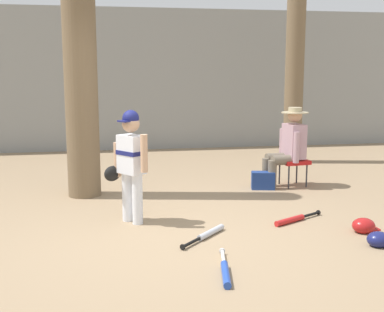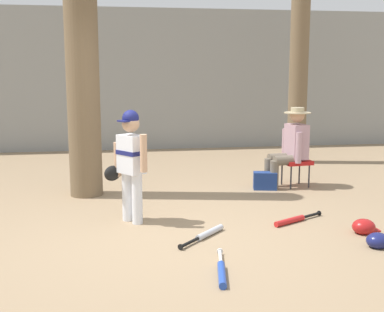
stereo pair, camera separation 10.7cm
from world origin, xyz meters
The scene contains 13 objects.
ground_plane centered at (0.00, 0.00, 0.00)m, with size 60.00×60.00×0.00m, color #937A5B.
concrete_back_wall centered at (0.00, 6.36, 1.55)m, with size 18.00×0.36×3.10m, color gray.
tree_near_player centered at (-0.94, 2.09, 2.02)m, with size 0.75×0.75×4.81m.
tree_behind_spectator centered at (2.91, 4.12, 1.99)m, with size 0.55×0.55×4.55m.
young_ballplayer centered at (-0.36, 0.69, 0.74)m, with size 0.53×0.50×1.31m.
folding_stool centered at (2.18, 2.15, 0.36)m, with size 0.45×0.45×0.41m.
seated_spectator centered at (2.08, 2.14, 0.64)m, with size 0.67×0.54×1.20m.
handbag_beside_stool centered at (1.66, 2.02, 0.13)m, with size 0.34×0.18×0.26m, color navy.
bat_blue_youth centered at (0.35, -1.00, 0.03)m, with size 0.20×0.80×0.07m.
bat_red_barrel centered at (1.49, 0.36, 0.03)m, with size 0.70×0.42×0.07m.
bat_aluminum_silver centered at (0.41, 0.02, 0.03)m, with size 0.58×0.62×0.07m.
batting_helmet_navy centered at (2.04, -0.56, 0.07)m, with size 0.28×0.21×0.16m.
batting_helmet_red centered at (2.11, -0.13, 0.07)m, with size 0.30×0.23×0.17m.
Camera 1 is at (-0.63, -4.95, 1.73)m, focal length 46.77 mm.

